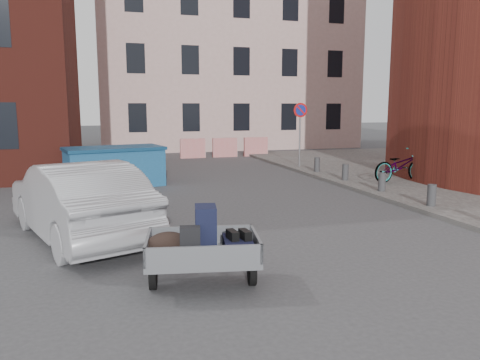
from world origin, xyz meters
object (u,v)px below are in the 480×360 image
object	(u,v)px
trailer	(202,247)
dumpster	(114,166)
silver_car	(78,200)
bicycle	(400,165)

from	to	relation	value
trailer	dumpster	xyz separation A→B (m)	(-0.95, 9.45, 0.05)
trailer	dumpster	size ratio (longest dim) A/B	0.57
dumpster	silver_car	distance (m)	6.30
dumpster	trailer	bearing A→B (deg)	-96.58
bicycle	trailer	bearing A→B (deg)	123.51
trailer	silver_car	world-z (taller)	silver_car
trailer	dumpster	bearing A→B (deg)	105.88
bicycle	dumpster	bearing A→B (deg)	67.93
silver_car	bicycle	world-z (taller)	silver_car
trailer	dumpster	world-z (taller)	dumpster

